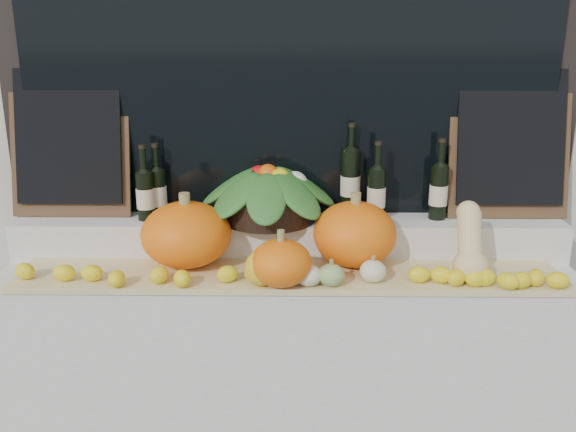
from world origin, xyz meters
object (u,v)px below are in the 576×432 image
Objects in this scene: pumpkin_right at (355,234)px; produce_bowl at (268,192)px; pumpkin_left at (186,234)px; butternut_squash at (470,246)px; wine_bottle_tall at (350,182)px.

pumpkin_right is 0.55× the size of produce_bowl.
pumpkin_left is 0.59× the size of produce_bowl.
produce_bowl reaches higher than pumpkin_left.
pumpkin_left is 1.25× the size of butternut_squash.
wine_bottle_tall is at bearing 139.68° from butternut_squash.
wine_bottle_tall reaches higher than pumpkin_right.
wine_bottle_tall is at bearing 90.62° from pumpkin_right.
butternut_squash is at bearing -16.33° from pumpkin_right.
pumpkin_right is at bearing -26.12° from produce_bowl.
produce_bowl reaches higher than pumpkin_right.
butternut_squash reaches higher than pumpkin_left.
pumpkin_left is 1.09m from butternut_squash.
pumpkin_right is at bearing -89.38° from wine_bottle_tall.
wine_bottle_tall is at bearing 10.78° from produce_bowl.
produce_bowl is 1.52× the size of wine_bottle_tall.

